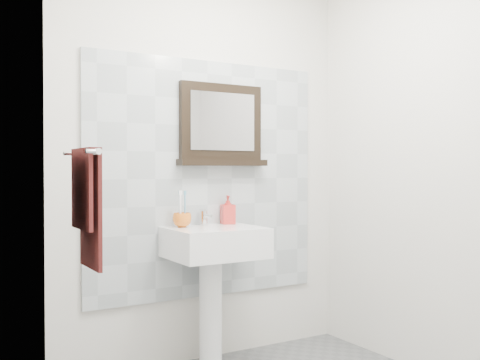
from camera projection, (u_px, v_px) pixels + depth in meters
name	position (u px, v px, depth m)	size (l,w,h in m)	color
back_wall	(206.00, 163.00, 3.59)	(2.00, 0.01, 2.50)	silver
left_wall	(105.00, 158.00, 2.13)	(0.01, 2.20, 2.50)	silver
right_wall	(454.00, 162.00, 3.16)	(0.01, 2.20, 2.50)	silver
splashback	(207.00, 179.00, 3.58)	(1.60, 0.02, 1.50)	#A2ABAF
pedestal_sink	(214.00, 258.00, 3.37)	(0.55, 0.44, 0.96)	white
toothbrush_cup	(182.00, 220.00, 3.37)	(0.11, 0.11, 0.09)	orange
toothbrushes	(181.00, 207.00, 3.37)	(0.05, 0.04, 0.21)	white
soap_dispenser	(228.00, 210.00, 3.58)	(0.08, 0.08, 0.18)	red
framed_mirror	(221.00, 127.00, 3.60)	(0.62, 0.11, 0.52)	black
towel_bar	(85.00, 153.00, 2.55)	(0.07, 0.40, 0.03)	silver
hand_towel	(87.00, 199.00, 2.56)	(0.06, 0.30, 0.55)	#350F0E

